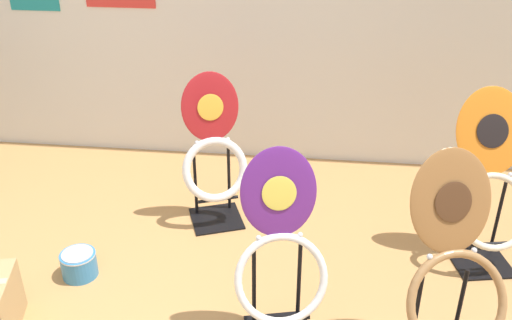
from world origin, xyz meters
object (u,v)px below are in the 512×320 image
at_px(toilet_seat_display_purple_note, 280,259).
at_px(toilet_seat_display_orange_sun, 491,189).
at_px(paint_can, 79,263).
at_px(toilet_seat_display_crimson_swirl, 214,159).
at_px(toilet_seat_display_woodgrain, 454,273).

distance_m(toilet_seat_display_purple_note, toilet_seat_display_orange_sun, 1.18).
bearing_deg(paint_can, toilet_seat_display_purple_note, -15.88).
bearing_deg(toilet_seat_display_orange_sun, toilet_seat_display_crimson_swirl, 172.06).
distance_m(toilet_seat_display_crimson_swirl, toilet_seat_display_woodgrain, 1.42).
bearing_deg(toilet_seat_display_purple_note, toilet_seat_display_orange_sun, 34.15).
relative_size(toilet_seat_display_purple_note, paint_can, 4.89).
distance_m(toilet_seat_display_orange_sun, paint_can, 2.06).
height_order(toilet_seat_display_purple_note, toilet_seat_display_orange_sun, toilet_seat_display_orange_sun).
distance_m(toilet_seat_display_orange_sun, toilet_seat_display_woodgrain, 0.77).
bearing_deg(toilet_seat_display_woodgrain, toilet_seat_display_orange_sun, 66.20).
xyz_separation_m(toilet_seat_display_crimson_swirl, paint_can, (-0.58, -0.57, -0.32)).
height_order(toilet_seat_display_crimson_swirl, toilet_seat_display_woodgrain, toilet_seat_display_woodgrain).
bearing_deg(paint_can, toilet_seat_display_orange_sun, 10.67).
bearing_deg(paint_can, toilet_seat_display_crimson_swirl, 44.43).
bearing_deg(toilet_seat_display_purple_note, paint_can, 164.12).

